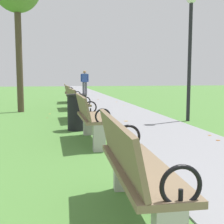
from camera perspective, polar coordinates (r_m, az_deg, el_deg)
The scene contains 10 objects.
paved_walkway at distance 17.62m, azimuth -3.29°, elevation 2.66°, with size 2.22×44.00×0.02m, color gray.
park_bench_2 at distance 2.61m, azimuth 4.13°, elevation -10.23°, with size 0.52×1.61×0.90m.
park_bench_3 at distance 5.74m, azimuth -4.14°, elevation -0.93°, with size 0.50×1.61×0.90m.
park_bench_4 at distance 8.74m, azimuth -6.41°, elevation 1.66°, with size 0.54×1.62×0.90m.
park_bench_5 at distance 11.69m, azimuth -7.50°, elevation 2.90°, with size 0.53×1.62×0.90m.
park_bench_6 at distance 14.67m, azimuth -8.15°, elevation 3.65°, with size 0.51×1.61×0.90m.
pedestrian_walking at distance 20.36m, azimuth -5.15°, elevation 5.76°, with size 0.53×0.26×1.62m.
trash_bin at distance 7.10m, azimuth -6.59°, elevation 0.00°, with size 0.48×0.48×0.84m.
lamp_post at distance 8.79m, azimuth 14.45°, elevation 13.43°, with size 0.28×0.28×3.48m.
scattered_leaves at distance 6.59m, azimuth 1.33°, elevation -4.07°, with size 4.64×19.76×0.02m.
Camera 1 is at (-1.15, 0.57, 1.24)m, focal length 48.75 mm.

